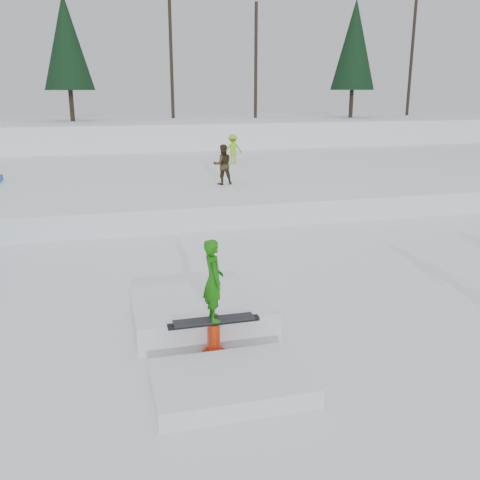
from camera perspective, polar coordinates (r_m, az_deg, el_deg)
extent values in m
plane|color=white|center=(10.90, 0.16, -8.55)|extent=(120.00, 120.00, 0.00)
cube|color=white|center=(39.81, -11.33, 10.80)|extent=(60.00, 14.00, 2.40)
cube|color=white|center=(26.04, -9.08, 6.60)|extent=(50.00, 18.00, 0.80)
cylinder|color=black|center=(24.43, -24.01, 5.17)|extent=(0.05, 0.05, 1.10)
cylinder|color=black|center=(38.13, -17.52, 13.50)|extent=(0.30, 0.30, 2.00)
cone|color=black|center=(38.22, -18.04, 19.44)|extent=(3.20, 3.20, 5.95)
cylinder|color=black|center=(40.56, -7.38, 19.48)|extent=(0.24, 0.24, 9.50)
cylinder|color=black|center=(40.81, 1.70, 18.52)|extent=(0.24, 0.24, 8.00)
cylinder|color=black|center=(41.94, 11.77, 14.04)|extent=(0.30, 0.30, 2.00)
cone|color=black|center=(42.04, 12.10, 19.69)|extent=(3.20, 3.20, 6.30)
cylinder|color=black|center=(46.70, 17.91, 19.01)|extent=(0.24, 0.24, 10.50)
imported|color=#322714|center=(21.45, -1.86, 8.05)|extent=(0.77, 0.60, 1.59)
imported|color=#83C517|center=(27.53, -0.77, 9.68)|extent=(0.96, 0.56, 1.48)
cube|color=white|center=(10.63, -4.27, -7.68)|extent=(2.60, 2.20, 0.54)
cube|color=white|center=(8.50, -0.98, -14.98)|extent=(2.40, 1.60, 0.30)
cylinder|color=red|center=(9.58, -2.75, -12.02)|extent=(0.44, 0.44, 0.06)
cylinder|color=red|center=(9.46, -2.77, -10.58)|extent=(0.20, 0.20, 0.60)
cube|color=black|center=(9.31, -2.80, -8.76)|extent=(1.60, 0.16, 0.06)
cube|color=black|center=(9.29, -2.80, -8.50)|extent=(1.40, 0.28, 0.03)
imported|color=#15670A|center=(9.02, -2.86, -4.29)|extent=(0.34, 0.52, 1.42)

